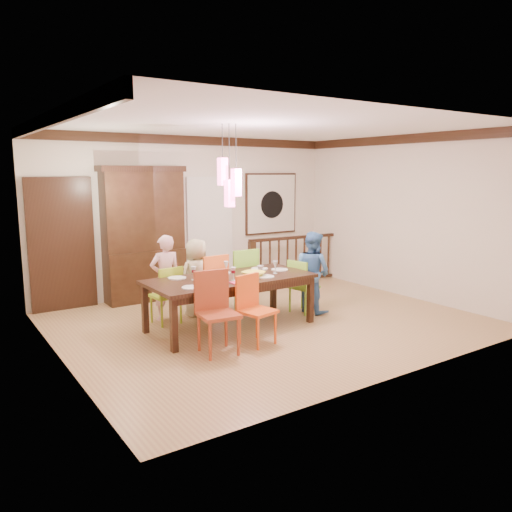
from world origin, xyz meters
TOP-DOWN VIEW (x-y plane):
  - floor at (0.00, 0.00)m, footprint 6.00×6.00m
  - ceiling at (0.00, 0.00)m, footprint 6.00×6.00m
  - wall_back at (0.00, 2.50)m, footprint 6.00×0.00m
  - wall_left at (-3.00, 0.00)m, footprint 0.00×5.00m
  - wall_right at (3.00, 0.00)m, footprint 0.00×5.00m
  - crown_molding at (0.00, 0.00)m, footprint 6.00×5.00m
  - panel_door at (-2.40, 2.45)m, footprint 1.04×0.07m
  - white_doorway at (0.35, 2.46)m, footprint 0.97×0.05m
  - painting at (1.80, 2.46)m, footprint 1.25×0.06m
  - pendant_cluster at (-0.63, 0.07)m, footprint 0.27×0.21m
  - dining_table at (-0.63, 0.07)m, footprint 2.42×1.13m
  - chair_far_left at (-1.33, 0.79)m, footprint 0.43×0.43m
  - chair_far_mid at (-0.58, 0.79)m, footprint 0.47×0.47m
  - chair_far_right at (0.00, 0.82)m, footprint 0.48×0.48m
  - chair_near_left at (-1.30, -0.75)m, footprint 0.51×0.51m
  - chair_near_mid at (-0.71, -0.74)m, footprint 0.49×0.49m
  - chair_end_right at (0.77, 0.11)m, footprint 0.46×0.46m
  - china_hutch at (-1.05, 2.30)m, footprint 1.49×0.46m
  - balustrade at (2.06, 1.95)m, footprint 2.21×0.23m
  - person_far_left at (-1.25, 0.97)m, footprint 0.50×0.34m
  - person_far_mid at (-0.73, 0.94)m, footprint 0.63×0.44m
  - person_end_right at (0.90, 0.07)m, footprint 0.60×0.71m
  - serving_bowl at (-0.34, -0.09)m, footprint 0.40×0.40m
  - small_bowl at (-0.75, 0.09)m, footprint 0.18×0.18m
  - cup_left at (-1.15, -0.03)m, footprint 0.12×0.12m
  - cup_right at (-0.03, 0.18)m, footprint 0.11×0.11m
  - plate_far_left at (-1.31, 0.42)m, footprint 0.26×0.26m
  - plate_far_mid at (-0.60, 0.37)m, footprint 0.26×0.26m
  - plate_far_right at (0.05, 0.33)m, footprint 0.26×0.26m
  - plate_near_left at (-1.41, -0.24)m, footprint 0.26×0.26m
  - plate_near_mid at (-0.21, -0.21)m, footprint 0.26×0.26m
  - plate_end_right at (0.27, 0.10)m, footprint 0.26×0.26m
  - wine_glass_a at (-1.16, 0.19)m, footprint 0.08×0.08m
  - wine_glass_b at (-0.56, 0.31)m, footprint 0.08×0.08m
  - wine_glass_c at (-0.71, -0.15)m, footprint 0.08×0.08m
  - wine_glass_d at (0.06, -0.08)m, footprint 0.08×0.08m
  - napkin at (-0.75, -0.31)m, footprint 0.18×0.14m

SIDE VIEW (x-z plane):
  - floor at x=0.00m, z-range 0.00..0.00m
  - chair_end_right at x=0.77m, z-range 0.06..0.92m
  - chair_far_left at x=-1.33m, z-range 0.06..0.94m
  - balustrade at x=2.06m, z-range 0.02..0.98m
  - chair_near_mid at x=-0.71m, z-range 0.07..0.98m
  - chair_far_mid at x=-0.58m, z-range 0.07..1.06m
  - chair_far_right at x=0.00m, z-range 0.07..1.10m
  - chair_near_left at x=-1.30m, z-range 0.07..1.10m
  - person_far_mid at x=-0.73m, z-range 0.00..1.22m
  - person_end_right at x=0.90m, z-range 0.00..1.31m
  - person_far_left at x=-1.25m, z-range 0.00..1.31m
  - dining_table at x=-0.63m, z-range 0.30..1.05m
  - plate_far_left at x=-1.31m, z-range 0.75..0.76m
  - plate_far_mid at x=-0.60m, z-range 0.75..0.76m
  - plate_far_right at x=0.05m, z-range 0.75..0.76m
  - plate_near_left at x=-1.41m, z-range 0.75..0.76m
  - plate_near_mid at x=-0.21m, z-range 0.75..0.76m
  - plate_end_right at x=0.27m, z-range 0.75..0.76m
  - napkin at x=-0.75m, z-range 0.75..0.76m
  - small_bowl at x=-0.75m, z-range 0.75..0.80m
  - serving_bowl at x=-0.34m, z-range 0.75..0.83m
  - cup_right at x=-0.03m, z-range 0.75..0.84m
  - cup_left at x=-1.15m, z-range 0.75..0.84m
  - wine_glass_a at x=-1.16m, z-range 0.75..0.94m
  - wine_glass_b at x=-0.56m, z-range 0.75..0.94m
  - wine_glass_c at x=-0.71m, z-range 0.75..0.94m
  - wine_glass_d at x=0.06m, z-range 0.75..0.94m
  - panel_door at x=-2.40m, z-range -0.07..2.17m
  - white_doorway at x=0.35m, z-range -0.06..2.16m
  - china_hutch at x=-1.05m, z-range 0.00..2.36m
  - wall_back at x=0.00m, z-range -1.55..4.45m
  - wall_left at x=-3.00m, z-range -1.05..3.95m
  - wall_right at x=3.00m, z-range -1.05..3.95m
  - painting at x=1.80m, z-range 0.97..2.22m
  - pendant_cluster at x=-0.63m, z-range 1.54..2.68m
  - crown_molding at x=0.00m, z-range 2.74..2.90m
  - ceiling at x=0.00m, z-range 2.90..2.90m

